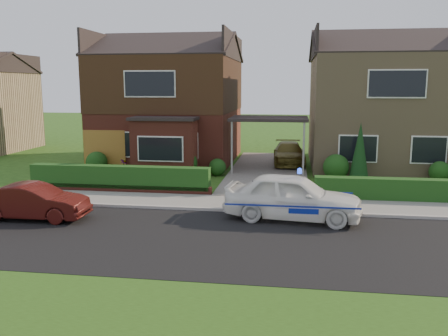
# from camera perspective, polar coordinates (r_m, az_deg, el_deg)

# --- Properties ---
(ground) EXTENTS (120.00, 120.00, 0.00)m
(ground) POSITION_cam_1_polar(r_m,az_deg,el_deg) (13.48, 2.90, -8.80)
(ground) COLOR #234412
(ground) RESTS_ON ground
(road) EXTENTS (60.00, 6.00, 0.02)m
(road) POSITION_cam_1_polar(r_m,az_deg,el_deg) (13.48, 2.90, -8.80)
(road) COLOR black
(road) RESTS_ON ground
(kerb) EXTENTS (60.00, 0.16, 0.12)m
(kerb) POSITION_cam_1_polar(r_m,az_deg,el_deg) (16.38, 3.91, -5.20)
(kerb) COLOR #9E9993
(kerb) RESTS_ON ground
(sidewalk) EXTENTS (60.00, 2.00, 0.10)m
(sidewalk) POSITION_cam_1_polar(r_m,az_deg,el_deg) (17.39, 4.18, -4.34)
(sidewalk) COLOR slate
(sidewalk) RESTS_ON ground
(grass_verge) EXTENTS (60.00, 4.00, 0.01)m
(grass_verge) POSITION_cam_1_polar(r_m,az_deg,el_deg) (8.92, -0.31, -19.05)
(grass_verge) COLOR #234412
(grass_verge) RESTS_ON ground
(driveway) EXTENTS (3.80, 12.00, 0.12)m
(driveway) POSITION_cam_1_polar(r_m,az_deg,el_deg) (24.13, 5.37, -0.32)
(driveway) COLOR #666059
(driveway) RESTS_ON ground
(house_left) EXTENTS (7.50, 9.53, 7.25)m
(house_left) POSITION_cam_1_polar(r_m,az_deg,el_deg) (27.52, -6.44, 8.77)
(house_left) COLOR brown
(house_left) RESTS_ON ground
(house_right) EXTENTS (7.50, 8.06, 7.25)m
(house_right) POSITION_cam_1_polar(r_m,az_deg,el_deg) (27.12, 18.29, 8.01)
(house_right) COLOR #99815E
(house_right) RESTS_ON ground
(carport_link) EXTENTS (3.80, 3.00, 2.77)m
(carport_link) POSITION_cam_1_polar(r_m,az_deg,el_deg) (23.76, 5.46, 5.83)
(carport_link) COLOR black
(carport_link) RESTS_ON ground
(garage_door) EXTENTS (2.20, 0.10, 2.10)m
(garage_door) POSITION_cam_1_polar(r_m,az_deg,el_deg) (24.77, -14.16, 2.00)
(garage_door) COLOR brown
(garage_door) RESTS_ON ground
(dwarf_wall) EXTENTS (7.70, 0.25, 0.36)m
(dwarf_wall) POSITION_cam_1_polar(r_m,az_deg,el_deg) (19.76, -12.59, -2.44)
(dwarf_wall) COLOR brown
(dwarf_wall) RESTS_ON ground
(hedge_left) EXTENTS (7.50, 0.55, 0.90)m
(hedge_left) POSITION_cam_1_polar(r_m,az_deg,el_deg) (19.93, -12.42, -2.86)
(hedge_left) COLOR #133D13
(hedge_left) RESTS_ON ground
(hedge_right) EXTENTS (7.50, 0.55, 0.80)m
(hedge_right) POSITION_cam_1_polar(r_m,az_deg,el_deg) (19.15, 22.09, -3.89)
(hedge_right) COLOR #133D13
(hedge_right) RESTS_ON ground
(shrub_left_far) EXTENTS (1.08, 1.08, 1.08)m
(shrub_left_far) POSITION_cam_1_polar(r_m,az_deg,el_deg) (24.53, -15.06, 0.68)
(shrub_left_far) COLOR #133D13
(shrub_left_far) RESTS_ON ground
(shrub_left_mid) EXTENTS (1.32, 1.32, 1.32)m
(shrub_left_mid) POSITION_cam_1_polar(r_m,az_deg,el_deg) (22.91, -4.87, 0.66)
(shrub_left_mid) COLOR #133D13
(shrub_left_mid) RESTS_ON ground
(shrub_left_near) EXTENTS (0.84, 0.84, 0.84)m
(shrub_left_near) POSITION_cam_1_polar(r_m,az_deg,el_deg) (22.94, -0.80, 0.10)
(shrub_left_near) COLOR #133D13
(shrub_left_near) RESTS_ON ground
(shrub_right_near) EXTENTS (1.20, 1.20, 1.20)m
(shrub_right_near) POSITION_cam_1_polar(r_m,az_deg,el_deg) (22.52, 13.33, 0.12)
(shrub_right_near) COLOR #133D13
(shrub_right_near) RESTS_ON ground
(shrub_right_mid) EXTENTS (0.96, 0.96, 0.96)m
(shrub_right_mid) POSITION_cam_1_polar(r_m,az_deg,el_deg) (23.51, 24.53, -0.41)
(shrub_right_mid) COLOR #133D13
(shrub_right_mid) RESTS_ON ground
(conifer_a) EXTENTS (0.90, 0.90, 2.60)m
(conifer_a) POSITION_cam_1_polar(r_m,az_deg,el_deg) (22.33, 16.00, 1.74)
(conifer_a) COLOR black
(conifer_a) RESTS_ON ground
(police_car) EXTENTS (4.07, 4.60, 1.67)m
(police_car) POSITION_cam_1_polar(r_m,az_deg,el_deg) (15.54, 8.26, -3.48)
(police_car) COLOR white
(police_car) RESTS_ON ground
(driveway_car) EXTENTS (1.82, 4.09, 1.16)m
(driveway_car) POSITION_cam_1_polar(r_m,az_deg,el_deg) (25.84, 7.82, 1.75)
(driveway_car) COLOR brown
(driveway_car) RESTS_ON driveway
(street_car) EXTENTS (1.29, 3.54, 1.16)m
(street_car) POSITION_cam_1_polar(r_m,az_deg,el_deg) (16.62, -21.91, -3.84)
(street_car) COLOR #3E100D
(street_car) RESTS_ON ground
(potted_plant_a) EXTENTS (0.43, 0.36, 0.70)m
(potted_plant_a) POSITION_cam_1_polar(r_m,az_deg,el_deg) (21.99, -19.44, -1.09)
(potted_plant_a) COLOR gray
(potted_plant_a) RESTS_ON ground
(potted_plant_b) EXTENTS (0.49, 0.48, 0.69)m
(potted_plant_b) POSITION_cam_1_polar(r_m,az_deg,el_deg) (20.67, -8.70, -1.30)
(potted_plant_b) COLOR gray
(potted_plant_b) RESTS_ON ground
(potted_plant_c) EXTENTS (0.44, 0.44, 0.77)m
(potted_plant_c) POSITION_cam_1_polar(r_m,az_deg,el_deg) (23.51, -11.95, 0.04)
(potted_plant_c) COLOR gray
(potted_plant_c) RESTS_ON ground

